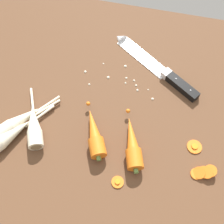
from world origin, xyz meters
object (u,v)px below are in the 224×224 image
Objects in this scene: chefs_knife at (152,64)px; carrot_slice_stray_near at (118,182)px; carrot_slice_stack at (204,172)px; whole_carrot_second at (132,144)px; whole_carrot at (95,134)px; parsnip_back at (8,137)px; parsnip_mid_left at (9,128)px; parsnip_mid_right at (34,126)px; parsnip_front at (18,122)px; carrot_slice_stray_mid at (195,147)px.

carrot_slice_stray_near is (-2.32, -39.01, -0.29)cm from chefs_knife.
chefs_knife is 4.87× the size of carrot_slice_stack.
whole_carrot_second reaches higher than chefs_knife.
parsnip_back is (-21.91, -6.05, -0.12)cm from whole_carrot.
whole_carrot_second reaches higher than carrot_slice_stray_near.
parsnip_mid_left reaches higher than carrot_slice_stack.
parsnip_back is at bearing -164.57° from whole_carrot.
parsnip_mid_right is 2.96× the size of carrot_slice_stack.
chefs_knife is 1.74× the size of parsnip_front.
carrot_slice_stray_mid is at bearing 11.15° from parsnip_back.
carrot_slice_stray_near is at bearing -11.97° from parsnip_mid_left.
parsnip_mid_left is 51.94cm from carrot_slice_stack.
carrot_slice_stack is (51.93, 0.56, -1.13)cm from parsnip_mid_left.
parsnip_mid_left reaches higher than carrot_slice_stray_mid.
whole_carrot_second is at bearing 5.70° from parsnip_mid_left.
carrot_slice_stray_mid is at bearing 13.74° from whole_carrot_second.
carrot_slice_stray_near is 22.56cm from carrot_slice_stray_mid.
parsnip_mid_left is 6.67cm from parsnip_mid_right.
parsnip_front is at bearing 177.64° from parsnip_mid_right.
parsnip_mid_left and parsnip_back have the same top height.
parsnip_mid_left is 4.95× the size of carrot_slice_stray_mid.
whole_carrot reaches higher than carrot_slice_stack.
chefs_knife is 46.82cm from parsnip_mid_left.
parsnip_mid_right is (4.68, -0.19, 0.00)cm from parsnip_front.
carrot_slice_stack is (18.80, -2.75, -1.25)cm from whole_carrot_second.
whole_carrot is at bearing -172.49° from carrot_slice_stray_mid.
parsnip_back is at bearing -168.85° from carrot_slice_stray_mid.
parsnip_back is at bearing -133.59° from chefs_knife.
parsnip_mid_right is 26.85cm from carrot_slice_stray_near.
carrot_slice_stack is at bearing -60.34° from chefs_knife.
chefs_knife is 40.79cm from parsnip_mid_right.
parsnip_front is at bearing 177.80° from carrot_slice_stack.
parsnip_front is at bearing -176.57° from whole_carrot.
parsnip_mid_left is 2.45cm from parsnip_back.
parsnip_front is 5.67× the size of carrot_slice_stray_near.
chefs_knife is 36.57cm from carrot_slice_stack.
whole_carrot is 29.34cm from carrot_slice_stack.
parsnip_back is at bearing -176.81° from carrot_slice_stack.
parsnip_front is 2.95cm from parsnip_mid_left.
parsnip_mid_left is 1.06× the size of parsnip_mid_right.
parsnip_mid_right is at bearing -177.84° from whole_carrot_second.
parsnip_mid_left is (-22.79, -3.76, -0.12)cm from whole_carrot.
chefs_knife is at bearing 43.70° from parsnip_mid_left.
chefs_knife is at bearing 88.61° from whole_carrot_second.
carrot_slice_stack is at bearing -8.33° from whole_carrot_second.
whole_carrot_second is at bearing 80.83° from carrot_slice_stray_near.
carrot_slice_stray_mid is (42.99, 4.95, -1.62)cm from parsnip_mid_right.
parsnip_front reaches higher than carrot_slice_stray_near.
parsnip_mid_right is at bearing 40.37° from parsnip_back.
carrot_slice_stray_near is at bearing -141.86° from carrot_slice_stray_mid.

